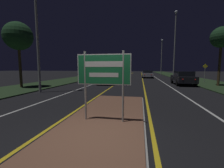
{
  "coord_description": "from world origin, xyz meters",
  "views": [
    {
      "loc": [
        1.21,
        -3.73,
        1.92
      ],
      "look_at": [
        0.0,
        2.66,
        1.21
      ],
      "focal_mm": 24.0,
      "sensor_mm": 36.0,
      "label": 1
    }
  ],
  "objects_px": {
    "car_receding_0": "(183,78)",
    "warning_sign": "(205,71)",
    "streetlight_right_near": "(175,39)",
    "car_receding_1": "(147,74)",
    "streetlight_left_near": "(36,3)",
    "car_approaching_0": "(108,77)",
    "highway_sign": "(104,73)",
    "streetlight_right_far": "(162,53)"
  },
  "relations": [
    {
      "from": "streetlight_right_near",
      "to": "streetlight_right_far",
      "type": "relative_size",
      "value": 1.17
    },
    {
      "from": "streetlight_right_near",
      "to": "car_approaching_0",
      "type": "xyz_separation_m",
      "value": [
        -9.12,
        -8.08,
        -5.68
      ]
    },
    {
      "from": "car_receding_0",
      "to": "warning_sign",
      "type": "relative_size",
      "value": 1.91
    },
    {
      "from": "streetlight_right_far",
      "to": "car_approaching_0",
      "type": "bearing_deg",
      "value": -111.36
    },
    {
      "from": "highway_sign",
      "to": "car_approaching_0",
      "type": "height_order",
      "value": "highway_sign"
    },
    {
      "from": "streetlight_right_far",
      "to": "car_approaching_0",
      "type": "xyz_separation_m",
      "value": [
        -9.17,
        -23.46,
        -4.9
      ]
    },
    {
      "from": "streetlight_left_near",
      "to": "car_receding_1",
      "type": "relative_size",
      "value": 2.57
    },
    {
      "from": "highway_sign",
      "to": "car_approaching_0",
      "type": "xyz_separation_m",
      "value": [
        -2.65,
        12.69,
        -0.95
      ]
    },
    {
      "from": "streetlight_right_far",
      "to": "car_receding_0",
      "type": "distance_m",
      "value": 23.71
    },
    {
      "from": "streetlight_right_far",
      "to": "car_approaching_0",
      "type": "distance_m",
      "value": 25.66
    },
    {
      "from": "car_approaching_0",
      "to": "warning_sign",
      "type": "relative_size",
      "value": 1.98
    },
    {
      "from": "car_receding_0",
      "to": "car_receding_1",
      "type": "distance_m",
      "value": 11.88
    },
    {
      "from": "streetlight_right_near",
      "to": "warning_sign",
      "type": "relative_size",
      "value": 4.66
    },
    {
      "from": "streetlight_right_near",
      "to": "car_receding_1",
      "type": "bearing_deg",
      "value": 137.74
    },
    {
      "from": "streetlight_right_near",
      "to": "car_receding_0",
      "type": "relative_size",
      "value": 2.44
    },
    {
      "from": "streetlight_right_near",
      "to": "car_approaching_0",
      "type": "distance_m",
      "value": 13.44
    },
    {
      "from": "highway_sign",
      "to": "warning_sign",
      "type": "distance_m",
      "value": 18.0
    },
    {
      "from": "streetlight_right_near",
      "to": "car_receding_0",
      "type": "distance_m",
      "value": 9.67
    },
    {
      "from": "highway_sign",
      "to": "warning_sign",
      "type": "xyz_separation_m",
      "value": [
        9.09,
        15.54,
        -0.28
      ]
    },
    {
      "from": "streetlight_right_near",
      "to": "car_receding_1",
      "type": "xyz_separation_m",
      "value": [
        -3.93,
        3.57,
        -5.74
      ]
    },
    {
      "from": "streetlight_left_near",
      "to": "warning_sign",
      "type": "relative_size",
      "value": 4.77
    },
    {
      "from": "car_receding_0",
      "to": "car_approaching_0",
      "type": "bearing_deg",
      "value": -178.22
    },
    {
      "from": "streetlight_left_near",
      "to": "car_approaching_0",
      "type": "distance_m",
      "value": 10.07
    },
    {
      "from": "streetlight_right_far",
      "to": "warning_sign",
      "type": "relative_size",
      "value": 3.97
    },
    {
      "from": "streetlight_right_far",
      "to": "warning_sign",
      "type": "bearing_deg",
      "value": -82.92
    },
    {
      "from": "highway_sign",
      "to": "car_receding_1",
      "type": "xyz_separation_m",
      "value": [
        2.54,
        24.34,
        -1.01
      ]
    },
    {
      "from": "warning_sign",
      "to": "streetlight_left_near",
      "type": "bearing_deg",
      "value": -147.07
    },
    {
      "from": "streetlight_left_near",
      "to": "car_receding_1",
      "type": "bearing_deg",
      "value": 64.46
    },
    {
      "from": "streetlight_right_far",
      "to": "car_receding_0",
      "type": "bearing_deg",
      "value": -91.52
    },
    {
      "from": "car_receding_1",
      "to": "car_approaching_0",
      "type": "height_order",
      "value": "car_approaching_0"
    },
    {
      "from": "car_receding_0",
      "to": "car_approaching_0",
      "type": "xyz_separation_m",
      "value": [
        -8.56,
        -0.27,
        -0.01
      ]
    },
    {
      "from": "car_receding_0",
      "to": "warning_sign",
      "type": "bearing_deg",
      "value": 39.19
    },
    {
      "from": "warning_sign",
      "to": "car_approaching_0",
      "type": "bearing_deg",
      "value": -166.33
    },
    {
      "from": "car_receding_1",
      "to": "warning_sign",
      "type": "height_order",
      "value": "warning_sign"
    },
    {
      "from": "streetlight_right_far",
      "to": "streetlight_left_near",
      "type": "bearing_deg",
      "value": -112.97
    },
    {
      "from": "car_receding_1",
      "to": "streetlight_left_near",
      "type": "bearing_deg",
      "value": -115.54
    },
    {
      "from": "highway_sign",
      "to": "car_receding_1",
      "type": "distance_m",
      "value": 24.5
    },
    {
      "from": "warning_sign",
      "to": "car_receding_1",
      "type": "bearing_deg",
      "value": 126.62
    },
    {
      "from": "streetlight_right_near",
      "to": "streetlight_right_far",
      "type": "height_order",
      "value": "streetlight_right_near"
    },
    {
      "from": "car_approaching_0",
      "to": "highway_sign",
      "type": "bearing_deg",
      "value": -78.22
    },
    {
      "from": "car_receding_0",
      "to": "streetlight_right_near",
      "type": "bearing_deg",
      "value": 85.87
    },
    {
      "from": "car_receding_1",
      "to": "car_approaching_0",
      "type": "bearing_deg",
      "value": -114.0
    }
  ]
}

